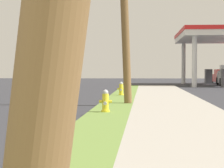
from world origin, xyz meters
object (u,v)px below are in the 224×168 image
at_px(fire_hydrant_second, 105,102).
at_px(fire_hydrant_fourth, 125,84).
at_px(fire_hydrant_nearest, 26,162).
at_px(fire_hydrant_third, 121,89).
at_px(car_red_by_near_pump, 222,77).

relative_size(fire_hydrant_second, fire_hydrant_fourth, 1.00).
height_order(fire_hydrant_nearest, fire_hydrant_third, same).
distance_m(fire_hydrant_second, fire_hydrant_third, 9.93).
height_order(fire_hydrant_nearest, fire_hydrant_fourth, same).
height_order(fire_hydrant_second, car_red_by_near_pump, car_red_by_near_pump).
distance_m(fire_hydrant_nearest, car_red_by_near_pump, 47.59).
bearing_deg(fire_hydrant_third, fire_hydrant_second, -90.14).
relative_size(fire_hydrant_nearest, fire_hydrant_second, 1.00).
height_order(fire_hydrant_nearest, fire_hydrant_second, same).
relative_size(fire_hydrant_fourth, car_red_by_near_pump, 0.16).
bearing_deg(fire_hydrant_fourth, fire_hydrant_second, -89.64).
relative_size(fire_hydrant_nearest, fire_hydrant_fourth, 1.00).
bearing_deg(fire_hydrant_nearest, fire_hydrant_fourth, 90.04).
relative_size(fire_hydrant_third, fire_hydrant_fourth, 1.00).
xyz_separation_m(fire_hydrant_third, car_red_by_near_pump, (10.17, 26.88, 0.28)).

